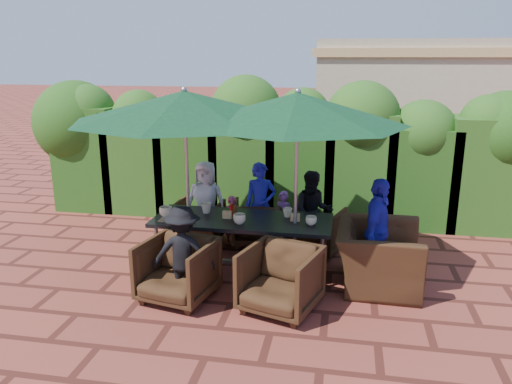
% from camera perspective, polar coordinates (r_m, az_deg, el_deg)
% --- Properties ---
extents(ground, '(80.00, 80.00, 0.00)m').
position_cam_1_polar(ground, '(7.02, -0.81, -8.49)').
color(ground, brown).
rests_on(ground, ground).
extents(dining_table, '(2.36, 0.90, 0.75)m').
position_cam_1_polar(dining_table, '(6.64, -1.55, -3.66)').
color(dining_table, black).
rests_on(dining_table, ground).
extents(umbrella_left, '(2.94, 2.94, 2.46)m').
position_cam_1_polar(umbrella_left, '(6.49, -8.16, 9.69)').
color(umbrella_left, gray).
rests_on(umbrella_left, ground).
extents(umbrella_right, '(2.72, 2.72, 2.46)m').
position_cam_1_polar(umbrella_right, '(6.15, 4.77, 9.48)').
color(umbrella_right, gray).
rests_on(umbrella_right, ground).
extents(chair_far_left, '(0.74, 0.69, 0.73)m').
position_cam_1_polar(chair_far_left, '(7.78, -6.66, -3.26)').
color(chair_far_left, black).
rests_on(chair_far_left, ground).
extents(chair_far_mid, '(0.80, 0.76, 0.74)m').
position_cam_1_polar(chair_far_mid, '(7.72, 0.11, -3.28)').
color(chair_far_mid, black).
rests_on(chair_far_mid, ground).
extents(chair_far_right, '(0.90, 0.87, 0.75)m').
position_cam_1_polar(chair_far_right, '(7.43, 6.83, -4.12)').
color(chair_far_right, black).
rests_on(chair_far_right, ground).
extents(chair_near_left, '(0.93, 0.89, 0.82)m').
position_cam_1_polar(chair_near_left, '(6.06, -8.98, -8.48)').
color(chair_near_left, black).
rests_on(chair_near_left, ground).
extents(chair_near_right, '(0.99, 0.96, 0.82)m').
position_cam_1_polar(chair_near_right, '(5.75, 2.80, -9.63)').
color(chair_near_right, black).
rests_on(chair_near_right, ground).
extents(chair_end_right, '(0.81, 1.21, 1.03)m').
position_cam_1_polar(chair_end_right, '(6.49, 13.86, -6.08)').
color(chair_end_right, black).
rests_on(chair_end_right, ground).
extents(adult_far_left, '(0.64, 0.39, 1.29)m').
position_cam_1_polar(adult_far_left, '(7.77, -5.74, -1.15)').
color(adult_far_left, silver).
rests_on(adult_far_left, ground).
extents(adult_far_mid, '(0.56, 0.50, 1.31)m').
position_cam_1_polar(adult_far_mid, '(7.52, 0.52, -1.55)').
color(adult_far_mid, '#2021B1').
rests_on(adult_far_mid, ground).
extents(adult_far_right, '(0.63, 0.43, 1.22)m').
position_cam_1_polar(adult_far_right, '(7.39, 6.53, -2.27)').
color(adult_far_right, black).
rests_on(adult_far_right, ground).
extents(adult_near_left, '(0.78, 0.45, 1.16)m').
position_cam_1_polar(adult_near_left, '(6.01, -8.34, -6.93)').
color(adult_near_left, black).
rests_on(adult_near_left, ground).
extents(adult_end_right, '(0.58, 0.88, 1.38)m').
position_cam_1_polar(adult_end_right, '(6.49, 13.67, -4.43)').
color(adult_end_right, '#2021B1').
rests_on(adult_end_right, ground).
extents(child_left, '(0.29, 0.24, 0.77)m').
position_cam_1_polar(child_left, '(7.69, -2.73, -3.26)').
color(child_left, '#DD4E76').
rests_on(child_left, ground).
extents(child_right, '(0.38, 0.35, 0.87)m').
position_cam_1_polar(child_right, '(7.60, 3.12, -3.10)').
color(child_right, '#9B51B0').
rests_on(child_right, ground).
extents(pedestrian_a, '(1.70, 0.92, 1.73)m').
position_cam_1_polar(pedestrian_a, '(10.77, 13.36, 4.37)').
color(pedestrian_a, '#258925').
rests_on(pedestrian_a, ground).
extents(pedestrian_b, '(0.88, 0.56, 1.79)m').
position_cam_1_polar(pedestrian_b, '(11.04, 17.00, 4.53)').
color(pedestrian_b, '#DD4E76').
rests_on(pedestrian_b, ground).
extents(pedestrian_c, '(1.06, 1.12, 1.66)m').
position_cam_1_polar(pedestrian_c, '(11.03, 22.89, 3.63)').
color(pedestrian_c, gray).
rests_on(pedestrian_c, ground).
extents(cup_a, '(0.18, 0.18, 0.14)m').
position_cam_1_polar(cup_a, '(6.77, -10.26, -2.23)').
color(cup_a, beige).
rests_on(cup_a, dining_table).
extents(cup_b, '(0.15, 0.15, 0.14)m').
position_cam_1_polar(cup_b, '(6.85, -5.71, -1.84)').
color(cup_b, beige).
rests_on(cup_b, dining_table).
extents(cup_c, '(0.17, 0.17, 0.13)m').
position_cam_1_polar(cup_c, '(6.40, -1.90, -3.08)').
color(cup_c, beige).
rests_on(cup_c, dining_table).
extents(cup_d, '(0.13, 0.13, 0.12)m').
position_cam_1_polar(cup_d, '(6.67, 3.61, -2.35)').
color(cup_d, beige).
rests_on(cup_d, dining_table).
extents(cup_e, '(0.15, 0.15, 0.12)m').
position_cam_1_polar(cup_e, '(6.39, 6.32, -3.27)').
color(cup_e, beige).
rests_on(cup_e, dining_table).
extents(ketchup_bottle, '(0.04, 0.04, 0.17)m').
position_cam_1_polar(ketchup_bottle, '(6.69, -2.84, -2.09)').
color(ketchup_bottle, '#B20C0A').
rests_on(ketchup_bottle, dining_table).
extents(sauce_bottle, '(0.04, 0.04, 0.17)m').
position_cam_1_polar(sauce_bottle, '(6.64, -2.38, -2.21)').
color(sauce_bottle, '#4C230C').
rests_on(sauce_bottle, dining_table).
extents(serving_tray, '(0.35, 0.25, 0.02)m').
position_cam_1_polar(serving_tray, '(6.65, -9.36, -3.08)').
color(serving_tray, '#A17D4E').
rests_on(serving_tray, dining_table).
extents(number_block_left, '(0.12, 0.06, 0.10)m').
position_cam_1_polar(number_block_left, '(6.62, -3.30, -2.60)').
color(number_block_left, tan).
rests_on(number_block_left, dining_table).
extents(number_block_right, '(0.12, 0.06, 0.10)m').
position_cam_1_polar(number_block_right, '(6.52, 4.50, -2.91)').
color(number_block_right, tan).
rests_on(number_block_right, dining_table).
extents(hedge_wall, '(9.10, 1.60, 2.53)m').
position_cam_1_polar(hedge_wall, '(8.86, 1.34, 5.49)').
color(hedge_wall, '#153E11').
rests_on(hedge_wall, ground).
extents(building, '(6.20, 3.08, 3.20)m').
position_cam_1_polar(building, '(13.54, 20.16, 9.21)').
color(building, '#BEAD8D').
rests_on(building, ground).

